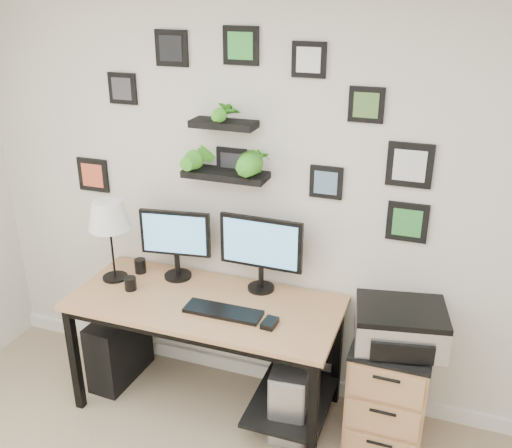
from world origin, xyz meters
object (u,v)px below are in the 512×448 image
at_px(monitor_right, 261,248).
at_px(table_lamp, 109,217).
at_px(file_cabinet, 389,389).
at_px(monitor_left, 176,240).
at_px(desk, 213,317).
at_px(printer, 400,326).
at_px(pc_tower_grey, 293,390).
at_px(pc_tower_black, 119,347).
at_px(mug, 130,284).

xyz_separation_m(monitor_right, table_lamp, (-0.92, -0.17, 0.14)).
relative_size(table_lamp, file_cabinet, 0.78).
bearing_deg(monitor_right, table_lamp, -169.23).
distance_m(monitor_left, file_cabinet, 1.54).
xyz_separation_m(desk, printer, (1.08, 0.04, 0.15)).
bearing_deg(pc_tower_grey, monitor_left, 167.03).
height_order(monitor_left, pc_tower_grey, monitor_left).
height_order(monitor_left, printer, monitor_left).
height_order(pc_tower_black, printer, printer).
relative_size(table_lamp, mug, 6.36).
distance_m(table_lamp, pc_tower_black, 0.93).
relative_size(mug, file_cabinet, 0.12).
xyz_separation_m(desk, file_cabinet, (1.06, 0.06, -0.29)).
xyz_separation_m(monitor_right, file_cabinet, (0.83, -0.15, -0.70)).
height_order(mug, printer, printer).
bearing_deg(desk, table_lamp, 177.42).
bearing_deg(pc_tower_black, mug, -19.44).
bearing_deg(file_cabinet, table_lamp, -179.11).
relative_size(desk, monitor_left, 3.54).
xyz_separation_m(monitor_right, pc_tower_grey, (0.28, -0.22, -0.80)).
distance_m(mug, file_cabinet, 1.65).
bearing_deg(printer, pc_tower_black, -179.21).
relative_size(desk, mug, 19.49).
relative_size(pc_tower_black, pc_tower_grey, 0.96).
distance_m(pc_tower_black, file_cabinet, 1.77).
bearing_deg(printer, file_cabinet, 140.11).
distance_m(table_lamp, printer, 1.81).
bearing_deg(desk, file_cabinet, 3.14).
xyz_separation_m(table_lamp, mug, (0.17, -0.09, -0.38)).
bearing_deg(monitor_right, mug, -160.32).
bearing_deg(file_cabinet, printer, -39.89).
distance_m(desk, pc_tower_black, 0.80).
bearing_deg(monitor_left, printer, -5.55).
height_order(monitor_right, pc_tower_black, monitor_right).
bearing_deg(desk, printer, 2.04).
bearing_deg(monitor_right, file_cabinet, -10.07).
xyz_separation_m(monitor_left, mug, (-0.20, -0.24, -0.22)).
bearing_deg(printer, monitor_right, 168.93).
xyz_separation_m(desk, pc_tower_black, (-0.70, 0.01, -0.39)).
bearing_deg(monitor_left, pc_tower_grey, -12.97).
bearing_deg(desk, pc_tower_grey, -1.89).
relative_size(pc_tower_black, printer, 0.89).
distance_m(table_lamp, pc_tower_grey, 1.52).
relative_size(monitor_left, printer, 0.85).
distance_m(monitor_right, file_cabinet, 1.09).
relative_size(table_lamp, pc_tower_black, 1.10).
distance_m(pc_tower_black, printer, 1.87).
distance_m(desk, monitor_right, 0.51).
bearing_deg(desk, pc_tower_black, 178.86).
xyz_separation_m(monitor_right, pc_tower_black, (-0.93, -0.19, -0.79)).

